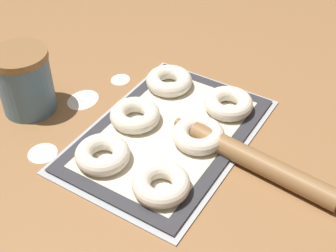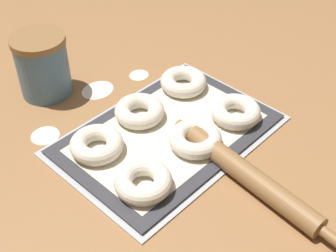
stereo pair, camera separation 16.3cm
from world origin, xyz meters
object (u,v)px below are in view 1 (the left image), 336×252
bagel_back_center (134,116)px  bagel_back_right (169,81)px  bagel_back_left (103,154)px  baking_tray (168,135)px  rolling_pin (261,164)px  flour_canister (25,81)px  bagel_front_center (198,135)px  bagel_front_left (161,184)px  bagel_front_right (228,103)px

bagel_back_center → bagel_back_right: same height
bagel_back_left → bagel_back_center: size_ratio=1.00×
baking_tray → bagel_back_center: (-0.01, 0.08, 0.03)m
bagel_back_center → rolling_pin: (0.02, -0.31, -0.01)m
bagel_back_center → flour_canister: size_ratio=0.74×
bagel_front_center → bagel_back_center: 0.16m
bagel_front_left → rolling_pin: bearing=-41.4°
flour_canister → bagel_back_center: bearing=-73.0°
bagel_front_right → bagel_back_center: bearing=133.7°
bagel_back_right → rolling_pin: 0.34m
bagel_front_center → bagel_back_center: bearing=97.4°
bagel_front_center → bagel_front_right: size_ratio=1.00×
bagel_back_right → rolling_pin: bearing=-114.6°
bagel_front_left → bagel_back_center: same height
bagel_back_right → rolling_pin: (-0.14, -0.31, -0.01)m
bagel_front_left → rolling_pin: bagel_front_left is taller
baking_tray → bagel_back_left: (-0.15, 0.07, 0.03)m
bagel_front_left → bagel_back_right: same height
bagel_back_right → flour_canister: (-0.24, 0.25, 0.05)m
bagel_front_center → bagel_back_right: (0.14, 0.16, 0.00)m
baking_tray → bagel_back_right: bearing=30.8°
bagel_back_left → flour_canister: (0.06, 0.27, 0.05)m
bagel_front_right → rolling_pin: bagel_front_right is taller
bagel_back_left → bagel_back_right: size_ratio=1.00×
baking_tray → flour_canister: size_ratio=3.13×
bagel_back_left → bagel_back_center: 0.14m
bagel_back_left → bagel_back_right: (0.30, 0.02, 0.00)m
bagel_front_left → flour_canister: (0.07, 0.42, 0.05)m
baking_tray → bagel_back_right: (0.15, 0.09, 0.03)m
flour_canister → bagel_front_center: bearing=-76.6°
flour_canister → bagel_front_right: bearing=-60.8°
baking_tray → flour_canister: (-0.09, 0.34, 0.08)m
bagel_front_right → rolling_pin: (-0.14, -0.14, -0.01)m
baking_tray → bagel_back_left: bearing=155.2°
bagel_front_center → bagel_back_left: size_ratio=1.00×
bagel_back_left → flour_canister: size_ratio=0.74×
bagel_front_right → rolling_pin: bearing=-133.9°
bagel_back_center → flour_canister: flour_canister is taller
bagel_back_right → flour_canister: 0.35m
bagel_back_center → bagel_back_right: bearing=1.6°
bagel_back_center → rolling_pin: bagel_back_center is taller
bagel_back_left → rolling_pin: size_ratio=0.27×
bagel_back_left → flour_canister: 0.28m
baking_tray → flour_canister: bearing=104.6°
bagel_back_left → bagel_back_center: bearing=6.5°
bagel_front_center → bagel_front_left: bearing=-177.5°
baking_tray → bagel_front_left: size_ratio=4.23×
bagel_front_center → bagel_back_center: size_ratio=1.00×
bagel_back_center → bagel_front_right: bearing=-46.3°
baking_tray → bagel_back_center: size_ratio=4.23×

